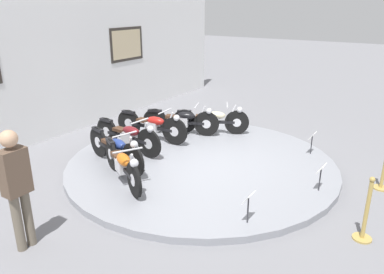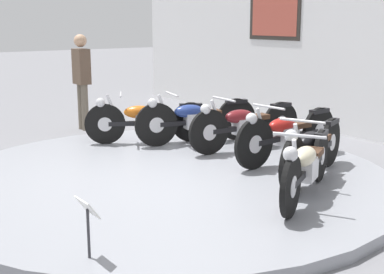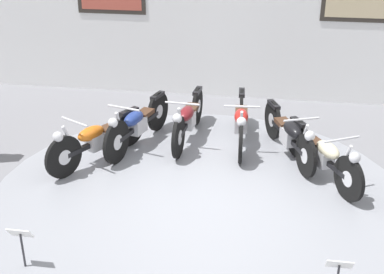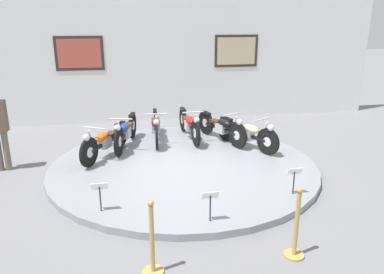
% 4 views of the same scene
% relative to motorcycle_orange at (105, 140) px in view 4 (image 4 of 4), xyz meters
% --- Properties ---
extents(ground_plane, '(60.00, 60.00, 0.00)m').
position_rel_motorcycle_orange_xyz_m(ground_plane, '(1.67, -0.70, -0.51)').
color(ground_plane, slate).
extents(display_platform, '(5.69, 5.69, 0.13)m').
position_rel_motorcycle_orange_xyz_m(display_platform, '(1.67, -0.70, -0.45)').
color(display_platform, gray).
rests_on(display_platform, ground_plane).
extents(back_wall, '(14.00, 0.22, 3.89)m').
position_rel_motorcycle_orange_xyz_m(back_wall, '(1.67, 3.57, 1.44)').
color(back_wall, white).
rests_on(back_wall, ground_plane).
extents(motorcycle_orange, '(1.01, 1.76, 0.79)m').
position_rel_motorcycle_orange_xyz_m(motorcycle_orange, '(0.00, 0.00, 0.00)').
color(motorcycle_orange, black).
rests_on(motorcycle_orange, display_platform).
extents(motorcycle_blue, '(0.66, 1.97, 0.81)m').
position_rel_motorcycle_orange_xyz_m(motorcycle_blue, '(0.47, 0.62, 0.02)').
color(motorcycle_blue, black).
rests_on(motorcycle_blue, display_platform).
extents(motorcycle_maroon, '(0.54, 2.01, 0.81)m').
position_rel_motorcycle_orange_xyz_m(motorcycle_maroon, '(1.24, 0.97, 0.01)').
color(motorcycle_maroon, black).
rests_on(motorcycle_maroon, display_platform).
extents(motorcycle_red, '(0.54, 2.02, 0.81)m').
position_rel_motorcycle_orange_xyz_m(motorcycle_red, '(2.10, 0.97, 0.02)').
color(motorcycle_red, black).
rests_on(motorcycle_red, display_platform).
extents(motorcycle_black, '(0.80, 1.87, 0.79)m').
position_rel_motorcycle_orange_xyz_m(motorcycle_black, '(2.87, 0.62, 0.00)').
color(motorcycle_black, black).
rests_on(motorcycle_black, display_platform).
extents(motorcycle_cream, '(1.00, 1.76, 0.79)m').
position_rel_motorcycle_orange_xyz_m(motorcycle_cream, '(3.34, -0.00, -0.00)').
color(motorcycle_cream, black).
rests_on(motorcycle_cream, display_platform).
extents(info_placard_front_left, '(0.26, 0.11, 0.51)m').
position_rel_motorcycle_orange_xyz_m(info_placard_front_left, '(0.01, -2.56, -0.02)').
color(info_placard_front_left, '#333338').
rests_on(info_placard_front_left, display_platform).
extents(info_placard_front_centre, '(0.26, 0.11, 0.51)m').
position_rel_motorcycle_orange_xyz_m(info_placard_front_centre, '(1.67, -3.20, -0.02)').
color(info_placard_front_centre, '#333338').
rests_on(info_placard_front_centre, display_platform).
extents(info_placard_front_right, '(0.26, 0.11, 0.51)m').
position_rel_motorcycle_orange_xyz_m(info_placard_front_right, '(3.33, -2.56, -0.02)').
color(info_placard_front_right, '#333338').
rests_on(info_placard_front_right, display_platform).
extents(stanchion_post_left_of_entry, '(0.28, 0.28, 1.02)m').
position_rel_motorcycle_orange_xyz_m(stanchion_post_left_of_entry, '(0.71, -4.11, -0.16)').
color(stanchion_post_left_of_entry, tan).
rests_on(stanchion_post_left_of_entry, ground_plane).
extents(stanchion_post_right_of_entry, '(0.28, 0.28, 1.02)m').
position_rel_motorcycle_orange_xyz_m(stanchion_post_right_of_entry, '(2.63, -4.11, -0.16)').
color(stanchion_post_right_of_entry, tan).
rests_on(stanchion_post_right_of_entry, ground_plane).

